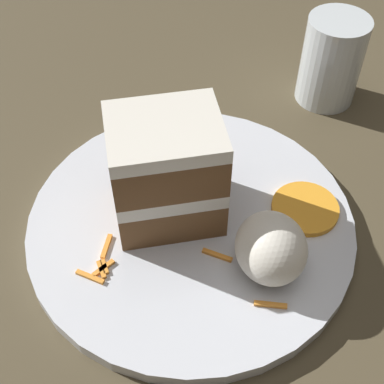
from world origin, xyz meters
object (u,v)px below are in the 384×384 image
plate (192,223)px  orange_garnish (305,208)px  cake_slice (167,171)px  cream_dollop (271,248)px  drinking_glass (330,66)px

plate → orange_garnish: size_ratio=4.81×
cake_slice → cream_dollop: cake_slice is taller
plate → cake_slice: cake_slice is taller
cake_slice → orange_garnish: bearing=-100.6°
plate → orange_garnish: orange_garnish is taller
cream_dollop → orange_garnish: bearing=-43.3°
cream_dollop → drinking_glass: 0.26m
cake_slice → orange_garnish: size_ratio=1.70×
drinking_glass → cream_dollop: bearing=149.9°
drinking_glass → orange_garnish: bearing=154.9°
cream_dollop → cake_slice: bearing=44.4°
plate → drinking_glass: (0.16, -0.18, 0.04)m
plate → drinking_glass: bearing=-48.6°
drinking_glass → cake_slice: bearing=126.3°
orange_garnish → drinking_glass: size_ratio=0.62×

